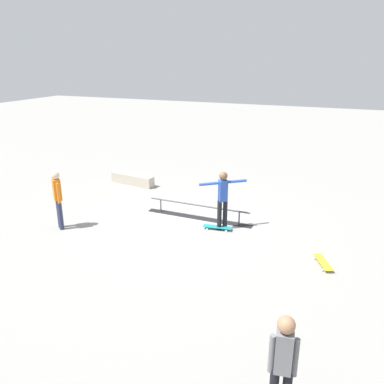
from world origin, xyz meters
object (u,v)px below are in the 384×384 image
Objects in this scene: skateboard_main at (217,227)px; skate_ledge at (133,179)px; loose_skateboard_yellow at (323,262)px; bystander_orange_shirt at (58,197)px; skater_main at (223,196)px; grind_rail at (198,212)px; bystander_grey_shirt at (283,365)px.

skate_ledge is at bearing 140.98° from skateboard_main.
skate_ledge reaches higher than loose_skateboard_yellow.
skate_ledge is at bearing 129.87° from bystander_orange_shirt.
skater_main is at bearing 149.90° from skate_ledge.
grind_rail is 1.29m from skater_main.
bystander_orange_shirt reaches higher than skateboard_main.
bystander_orange_shirt is (6.88, -3.87, 0.02)m from bystander_grey_shirt.
bystander_orange_shirt is (3.34, 2.17, 0.76)m from grind_rail.
grind_rail is 1.89× the size of skate_ledge.
skater_main is 1.02× the size of bystander_grey_shirt.
grind_rail is 4.09× the size of skateboard_main.
skater_main reaches higher than grind_rail.
skateboard_main is 1.01× the size of loose_skateboard_yellow.
loose_skateboard_yellow is (-7.08, -0.69, -0.88)m from bystander_orange_shirt.
bystander_grey_shirt is (-2.63, 5.57, -0.05)m from skater_main.
skate_ledge is 5.06m from skateboard_main.
bystander_grey_shirt is at bearing -103.26° from skater_main.
bystander_grey_shirt is (-2.74, 5.49, 0.86)m from skateboard_main.
loose_skateboard_yellow is at bearing 78.74° from bystander_grey_shirt.
skateboard_main is 0.49× the size of bystander_grey_shirt.
bystander_grey_shirt reaches higher than skate_ledge.
bystander_grey_shirt is at bearing 8.13° from bystander_orange_shirt.
skate_ledge is at bearing 38.50° from loose_skateboard_yellow.
grind_rail reaches higher than skateboard_main.
grind_rail is 7.04m from bystander_grey_shirt.
grind_rail is 0.98m from skateboard_main.
bystander_grey_shirt is at bearing 152.24° from loose_skateboard_yellow.
bystander_grey_shirt is 4.64m from loose_skateboard_yellow.
grind_rail is at bearing 43.09° from loose_skateboard_yellow.
bystander_grey_shirt is 2.05× the size of loose_skateboard_yellow.
skater_main is 2.06× the size of skateboard_main.
bystander_grey_shirt is at bearing 130.96° from skate_ledge.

